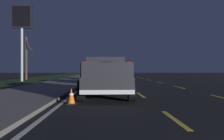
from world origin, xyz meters
TOP-DOWN VIEW (x-y plane):
  - ground at (27.00, 0.00)m, footprint 144.00×144.00m
  - sidewalk_shoulder at (27.00, 7.45)m, footprint 108.00×4.00m
  - grass_verge at (27.00, 12.45)m, footprint 108.00×6.00m
  - lane_markings at (30.07, 3.09)m, footprint 108.00×7.04m
  - pickup_truck at (10.10, 3.50)m, footprint 5.46×2.36m
  - sedan_black at (26.05, 3.36)m, footprint 4.41×2.04m
  - sedan_tan at (19.46, 3.74)m, footprint 4.43×2.07m
  - gas_price_sign at (21.48, 11.23)m, footprint 0.27×1.90m
  - bare_tree_far at (29.49, 13.35)m, footprint 0.99×0.99m
  - traffic_cone_near at (7.54, 4.76)m, footprint 0.36×0.36m

SIDE VIEW (x-z plane):
  - ground at x=27.00m, z-range 0.00..0.00m
  - grass_verge at x=27.00m, z-range 0.00..0.01m
  - lane_markings at x=30.07m, z-range 0.00..0.01m
  - sidewalk_shoulder at x=27.00m, z-range 0.00..0.12m
  - traffic_cone_near at x=7.54m, z-range -0.01..0.57m
  - sedan_black at x=26.05m, z-range 0.01..1.55m
  - sedan_tan at x=19.46m, z-range 0.01..1.55m
  - pickup_truck at x=10.10m, z-range 0.05..1.92m
  - bare_tree_far at x=29.49m, z-range 0.14..5.44m
  - gas_price_sign at x=21.48m, z-range 1.85..9.12m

